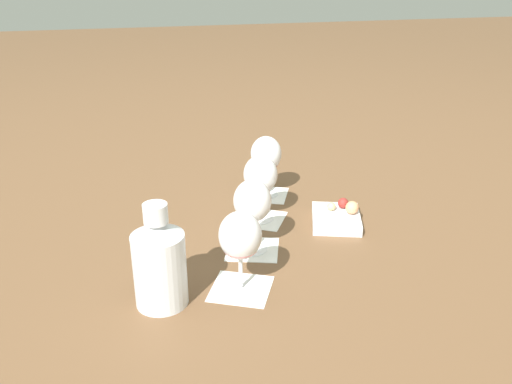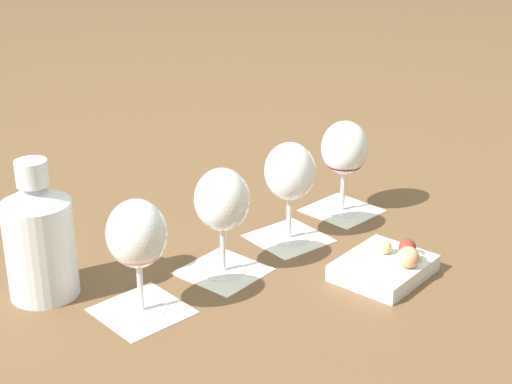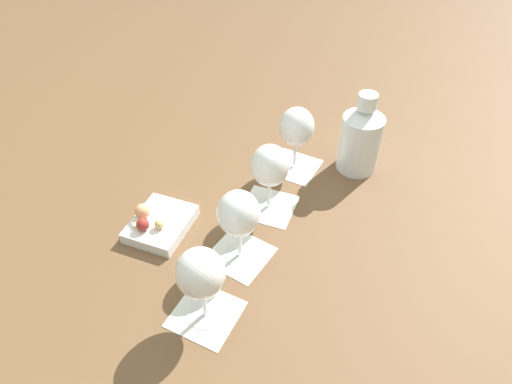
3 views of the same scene
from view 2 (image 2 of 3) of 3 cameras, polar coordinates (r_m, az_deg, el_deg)
ground_plane at (r=1.18m, az=0.13°, el=-4.67°), size 8.00×8.00×0.00m
tasting_card_0 at (r=1.05m, az=-8.30°, el=-8.53°), size 0.14×0.14×0.00m
tasting_card_1 at (r=1.14m, az=-2.39°, el=-5.75°), size 0.14×0.14×0.00m
tasting_card_2 at (r=1.24m, az=2.39°, el=-3.35°), size 0.15×0.15×0.00m
tasting_card_3 at (r=1.34m, az=6.27°, el=-1.32°), size 0.14×0.14×0.00m
wine_glass_0 at (r=1.00m, az=-8.63°, el=-3.41°), size 0.08×0.08×0.16m
wine_glass_1 at (r=1.09m, az=-2.48°, el=-0.92°), size 0.08×0.08×0.16m
wine_glass_2 at (r=1.19m, az=2.47°, el=1.17°), size 0.08×0.08×0.16m
wine_glass_3 at (r=1.30m, az=6.46°, el=2.89°), size 0.08×0.08×0.16m
ceramic_vase at (r=1.08m, az=-15.48°, el=-3.26°), size 0.09×0.09×0.19m
snack_dish at (r=1.14m, az=9.47°, el=-5.32°), size 0.16×0.15×0.06m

